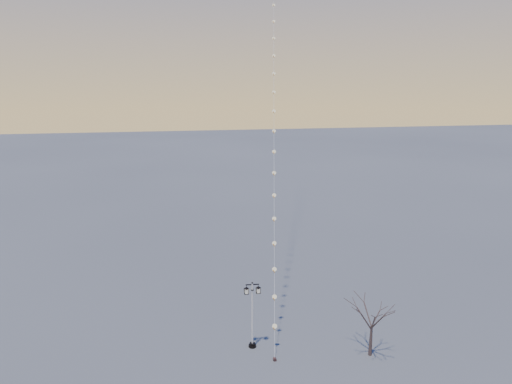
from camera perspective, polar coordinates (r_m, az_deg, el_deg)
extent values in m
plane|color=#4F4F50|center=(32.18, 4.33, -19.27)|extent=(300.00, 300.00, 0.00)
cylinder|color=black|center=(32.78, -0.44, -18.41)|extent=(0.52, 0.52, 0.15)
cylinder|color=black|center=(32.71, -0.45, -18.20)|extent=(0.37, 0.37, 0.13)
cylinder|color=white|center=(31.59, -0.45, -14.71)|extent=(0.12, 0.12, 4.38)
cylinder|color=black|center=(30.84, -0.46, -11.96)|extent=(0.19, 0.19, 0.06)
cube|color=black|center=(30.68, -0.46, -11.33)|extent=(0.89, 0.10, 0.06)
sphere|color=black|center=(30.64, -0.46, -11.14)|extent=(0.13, 0.13, 0.13)
pyramid|color=black|center=(30.70, -1.20, -11.60)|extent=(0.41, 0.41, 0.13)
cube|color=beige|center=(30.82, -1.20, -12.09)|extent=(0.24, 0.24, 0.32)
cube|color=black|center=(30.90, -1.19, -12.39)|extent=(0.28, 0.28, 0.04)
pyramid|color=black|center=(30.79, 0.28, -11.52)|extent=(0.41, 0.41, 0.13)
cube|color=beige|center=(30.91, 0.28, -12.01)|extent=(0.24, 0.24, 0.32)
cube|color=black|center=(30.99, 0.28, -12.30)|extent=(0.28, 0.28, 0.04)
cone|color=#3E2E28|center=(32.31, 13.95, -17.30)|extent=(0.25, 0.25, 2.13)
cylinder|color=#361E1A|center=(31.43, 2.32, -19.87)|extent=(0.21, 0.21, 0.21)
cylinder|color=black|center=(31.42, 2.32, -19.83)|extent=(0.03, 0.03, 0.26)
cone|color=orange|center=(46.09, 2.22, 18.70)|extent=(0.08, 0.08, 0.29)
cylinder|color=white|center=(31.15, 2.33, -19.06)|extent=(0.02, 0.02, 0.84)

